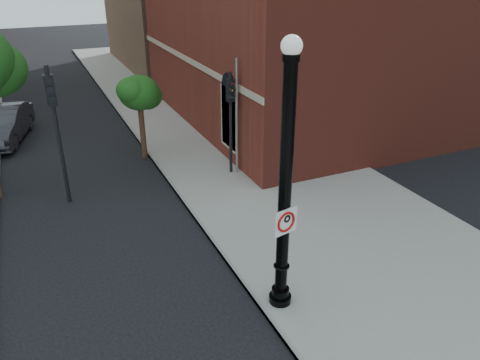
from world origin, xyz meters
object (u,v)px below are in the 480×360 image
lamppost (285,198)px  traffic_signal_left (54,114)px  no_parking_sign (286,221)px  parked_car (3,125)px  traffic_signal_right (231,108)px

lamppost → traffic_signal_left: (-4.23, 8.04, 0.24)m
no_parking_sign → traffic_signal_left: bearing=104.9°
parked_car → traffic_signal_left: size_ratio=1.01×
lamppost → traffic_signal_right: 8.05m
no_parking_sign → traffic_signal_left: 9.25m
lamppost → no_parking_sign: size_ratio=10.23×
no_parking_sign → parked_car: 17.28m
traffic_signal_left → traffic_signal_right: bearing=-0.3°
traffic_signal_right → no_parking_sign: bearing=-117.1°
no_parking_sign → traffic_signal_right: bearing=63.3°
traffic_signal_left → parked_car: bearing=106.9°
traffic_signal_left → traffic_signal_right: size_ratio=1.18×
lamppost → traffic_signal_right: lamppost is taller
traffic_signal_left → traffic_signal_right: traffic_signal_left is taller
no_parking_sign → lamppost: bearing=66.3°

